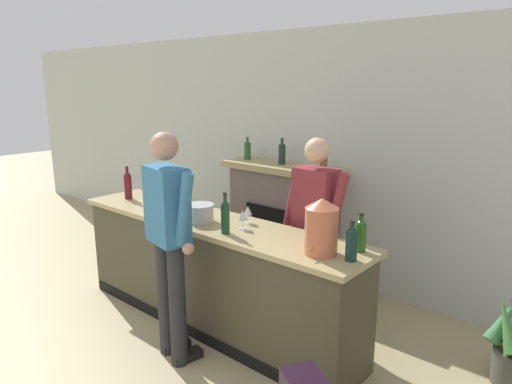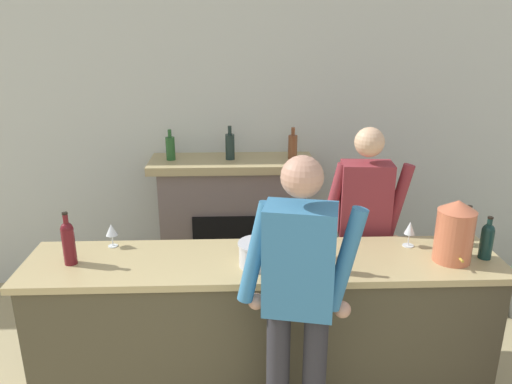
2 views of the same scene
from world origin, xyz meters
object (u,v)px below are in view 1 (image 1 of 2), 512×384
at_px(wine_bottle_burgundy_dark, 352,243).
at_px(wine_glass_back_row, 314,225).
at_px(person_customer, 169,238).
at_px(ice_bucket_steel, 200,213).
at_px(wine_glass_mid_counter, 243,216).
at_px(wine_bottle_chardonnay_pale, 225,216).
at_px(wine_glass_front_right, 248,212).
at_px(wine_glass_front_left, 159,187).
at_px(wine_bottle_cabernet_heavy, 361,234).
at_px(wine_bottle_riesling_slim, 128,184).
at_px(person_bartender, 314,228).
at_px(fireplace_stone, 283,219).
at_px(copper_dispenser, 321,226).

xyz_separation_m(wine_bottle_burgundy_dark, wine_glass_back_row, (-0.43, 0.19, -0.01)).
bearing_deg(person_customer, ice_bucket_steel, 110.93).
relative_size(person_customer, wine_glass_mid_counter, 11.44).
xyz_separation_m(wine_bottle_chardonnay_pale, wine_glass_back_row, (0.63, 0.33, -0.03)).
relative_size(wine_glass_front_right, wine_glass_front_left, 0.94).
distance_m(wine_bottle_cabernet_heavy, wine_glass_mid_counter, 1.00).
xyz_separation_m(wine_bottle_chardonnay_pale, wine_glass_front_right, (-0.04, 0.32, -0.04)).
xyz_separation_m(wine_bottle_riesling_slim, wine_glass_front_left, (0.20, 0.24, -0.04)).
xyz_separation_m(wine_glass_mid_counter, wine_glass_front_right, (-0.07, 0.15, -0.01)).
bearing_deg(person_bartender, fireplace_stone, 139.23).
xyz_separation_m(wine_bottle_riesling_slim, wine_glass_back_row, (2.18, 0.17, -0.03)).
distance_m(wine_bottle_riesling_slim, wine_glass_mid_counter, 1.59).
height_order(wine_bottle_cabernet_heavy, wine_glass_back_row, wine_bottle_cabernet_heavy).
xyz_separation_m(wine_bottle_burgundy_dark, wine_bottle_chardonnay_pale, (-1.05, -0.13, 0.02)).
distance_m(wine_glass_front_right, wine_glass_back_row, 0.67).
distance_m(ice_bucket_steel, wine_glass_back_row, 1.05).
bearing_deg(wine_bottle_cabernet_heavy, wine_glass_front_right, -179.18).
height_order(wine_bottle_riesling_slim, wine_glass_back_row, wine_bottle_riesling_slim).
distance_m(wine_glass_mid_counter, wine_glass_back_row, 0.62).
xyz_separation_m(copper_dispenser, wine_bottle_cabernet_heavy, (0.19, 0.23, -0.07)).
height_order(person_bartender, wine_glass_front_left, person_bartender).
relative_size(person_customer, wine_glass_back_row, 10.45).
xyz_separation_m(copper_dispenser, wine_glass_mid_counter, (-0.80, 0.06, -0.09)).
height_order(fireplace_stone, wine_glass_front_right, fireplace_stone).
height_order(copper_dispenser, wine_glass_front_right, copper_dispenser).
distance_m(ice_bucket_steel, wine_bottle_chardonnay_pale, 0.41).
bearing_deg(wine_bottle_burgundy_dark, wine_bottle_cabernet_heavy, 101.32).
relative_size(fireplace_stone, wine_glass_mid_counter, 9.93).
distance_m(wine_bottle_riesling_slim, wine_bottle_chardonnay_pale, 1.56).
relative_size(copper_dispenser, wine_bottle_cabernet_heavy, 1.44).
bearing_deg(wine_bottle_chardonnay_pale, copper_dispenser, 7.50).
distance_m(person_bartender, wine_glass_back_row, 0.44).
xyz_separation_m(fireplace_stone, wine_glass_back_row, (1.19, -1.18, 0.46)).
height_order(wine_bottle_riesling_slim, wine_glass_mid_counter, wine_bottle_riesling_slim).
relative_size(copper_dispenser, wine_bottle_chardonnay_pale, 1.21).
xyz_separation_m(copper_dispenser, wine_glass_front_right, (-0.87, 0.21, -0.10)).
distance_m(wine_bottle_burgundy_dark, wine_glass_back_row, 0.47).
relative_size(ice_bucket_steel, wine_glass_mid_counter, 1.57).
bearing_deg(wine_glass_mid_counter, wine_bottle_riesling_slim, -179.32).
height_order(copper_dispenser, wine_glass_front_left, copper_dispenser).
relative_size(fireplace_stone, wine_glass_front_left, 9.89).
relative_size(person_customer, wine_bottle_chardonnay_pale, 5.49).
distance_m(wine_bottle_riesling_slim, wine_glass_back_row, 2.19).
xyz_separation_m(ice_bucket_steel, wine_bottle_cabernet_heavy, (1.40, 0.25, 0.05)).
height_order(copper_dispenser, ice_bucket_steel, copper_dispenser).
relative_size(ice_bucket_steel, wine_glass_back_row, 1.43).
xyz_separation_m(wine_glass_front_left, wine_glass_back_row, (1.98, -0.07, 0.01)).
bearing_deg(ice_bucket_steel, wine_bottle_chardonnay_pale, -12.44).
bearing_deg(wine_bottle_riesling_slim, wine_bottle_burgundy_dark, -0.43).
xyz_separation_m(person_customer, wine_glass_back_row, (0.83, 0.74, 0.10)).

